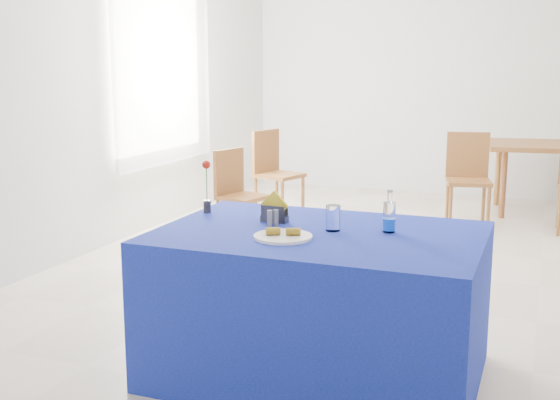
% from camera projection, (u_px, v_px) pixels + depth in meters
% --- Properties ---
extents(floor, '(7.00, 7.00, 0.00)m').
position_uv_depth(floor, '(388.00, 270.00, 5.48)').
color(floor, beige).
rests_on(floor, ground).
extents(room_shell, '(7.00, 7.00, 7.00)m').
position_uv_depth(room_shell, '(395.00, 41.00, 5.14)').
color(room_shell, silver).
rests_on(room_shell, ground).
extents(window_pane, '(0.04, 1.50, 1.60)m').
position_uv_depth(window_pane, '(159.00, 67.00, 6.78)').
color(window_pane, white).
rests_on(window_pane, room_shell).
extents(curtain, '(0.04, 1.75, 1.85)m').
position_uv_depth(curtain, '(165.00, 67.00, 6.76)').
color(curtain, white).
rests_on(curtain, room_shell).
extents(plate, '(0.28, 0.28, 0.01)m').
position_uv_depth(plate, '(283.00, 237.00, 3.36)').
color(plate, white).
rests_on(plate, blue_table).
extents(drinking_glass, '(0.07, 0.07, 0.13)m').
position_uv_depth(drinking_glass, '(333.00, 218.00, 3.51)').
color(drinking_glass, white).
rests_on(drinking_glass, blue_table).
extents(salt_shaker, '(0.03, 0.03, 0.08)m').
position_uv_depth(salt_shaker, '(270.00, 218.00, 3.60)').
color(salt_shaker, gray).
rests_on(salt_shaker, blue_table).
extents(pepper_shaker, '(0.03, 0.03, 0.08)m').
position_uv_depth(pepper_shaker, '(276.00, 218.00, 3.61)').
color(pepper_shaker, slate).
rests_on(pepper_shaker, blue_table).
extents(blue_table, '(1.60, 1.10, 0.76)m').
position_uv_depth(blue_table, '(319.00, 304.00, 3.57)').
color(blue_table, navy).
rests_on(blue_table, floor).
extents(water_bottle, '(0.06, 0.06, 0.21)m').
position_uv_depth(water_bottle, '(389.00, 218.00, 3.48)').
color(water_bottle, silver).
rests_on(water_bottle, blue_table).
extents(napkin_holder, '(0.16, 0.06, 0.17)m').
position_uv_depth(napkin_holder, '(275.00, 213.00, 3.70)').
color(napkin_holder, '#343438').
rests_on(napkin_holder, blue_table).
extents(rose_vase, '(0.05, 0.05, 0.30)m').
position_uv_depth(rose_vase, '(207.00, 188.00, 3.92)').
color(rose_vase, '#28272D').
rests_on(rose_vase, blue_table).
extents(chair_bg_left, '(0.49, 0.49, 0.92)m').
position_uv_depth(chair_bg_left, '(468.00, 173.00, 6.87)').
color(chair_bg_left, brown).
rests_on(chair_bg_left, floor).
extents(chair_win_a, '(0.46, 0.46, 0.83)m').
position_uv_depth(chair_win_a, '(237.00, 189.00, 6.29)').
color(chair_win_a, brown).
rests_on(chair_win_a, floor).
extents(chair_win_b, '(0.51, 0.51, 0.91)m').
position_uv_depth(chair_win_b, '(273.00, 167.00, 7.28)').
color(chair_win_b, brown).
rests_on(chair_win_b, floor).
extents(banana_pieces, '(0.17, 0.09, 0.04)m').
position_uv_depth(banana_pieces, '(283.00, 231.00, 3.36)').
color(banana_pieces, gold).
rests_on(banana_pieces, plate).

